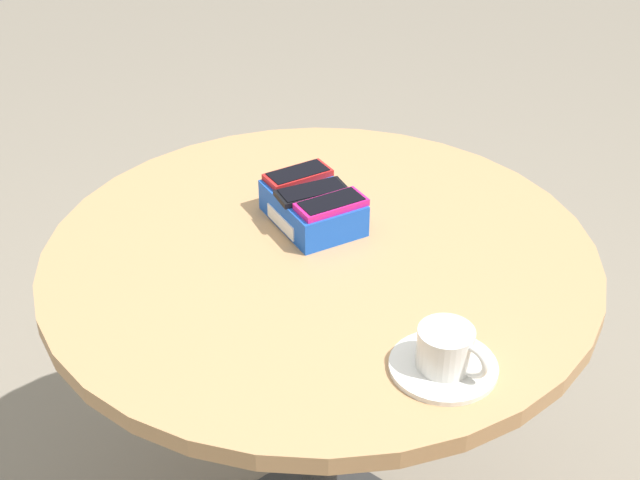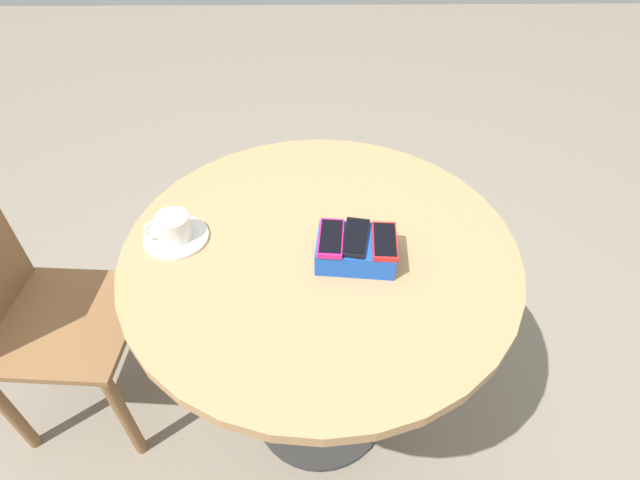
{
  "view_description": "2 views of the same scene",
  "coord_description": "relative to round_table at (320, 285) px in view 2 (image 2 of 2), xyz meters",
  "views": [
    {
      "loc": [
        1.02,
        -0.71,
        1.59
      ],
      "look_at": [
        0.0,
        0.0,
        0.78
      ],
      "focal_mm": 50.0,
      "sensor_mm": 36.0,
      "label": 1
    },
    {
      "loc": [
        0.01,
        0.84,
        1.58
      ],
      "look_at": [
        0.0,
        0.0,
        0.78
      ],
      "focal_mm": 28.0,
      "sensor_mm": 36.0,
      "label": 2
    }
  ],
  "objects": [
    {
      "name": "ground_plane",
      "position": [
        0.0,
        0.0,
        -0.62
      ],
      "size": [
        8.0,
        8.0,
        0.0
      ],
      "primitive_type": "plane",
      "color": "gray"
    },
    {
      "name": "round_table",
      "position": [
        0.0,
        0.0,
        0.0
      ],
      "size": [
        0.93,
        0.93,
        0.76
      ],
      "color": "#2D2D2D",
      "rests_on": "ground_plane"
    },
    {
      "name": "phone_box",
      "position": [
        -0.08,
        0.04,
        0.17
      ],
      "size": [
        0.19,
        0.14,
        0.06
      ],
      "color": "blue",
      "rests_on": "round_table"
    },
    {
      "name": "phone_red",
      "position": [
        -0.14,
        0.05,
        0.2
      ],
      "size": [
        0.06,
        0.12,
        0.01
      ],
      "color": "red",
      "rests_on": "phone_box"
    },
    {
      "name": "phone_black",
      "position": [
        -0.08,
        0.04,
        0.2
      ],
      "size": [
        0.08,
        0.13,
        0.01
      ],
      "color": "black",
      "rests_on": "phone_box"
    },
    {
      "name": "phone_magenta",
      "position": [
        -0.02,
        0.04,
        0.2
      ],
      "size": [
        0.06,
        0.12,
        0.01
      ],
      "color": "#D11975",
      "rests_on": "phone_box"
    },
    {
      "name": "saucer",
      "position": [
        0.34,
        -0.03,
        0.14
      ],
      "size": [
        0.15,
        0.15,
        0.01
      ],
      "primitive_type": "cylinder",
      "color": "silver",
      "rests_on": "round_table"
    },
    {
      "name": "coffee_cup",
      "position": [
        0.35,
        -0.03,
        0.18
      ],
      "size": [
        0.11,
        0.08,
        0.06
      ],
      "color": "silver",
      "rests_on": "saucer"
    },
    {
      "name": "chair_near_window",
      "position": [
        0.8,
        -0.05,
        -0.16
      ],
      "size": [
        0.42,
        0.42,
        0.91
      ],
      "color": "brown",
      "rests_on": "ground_plane"
    }
  ]
}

